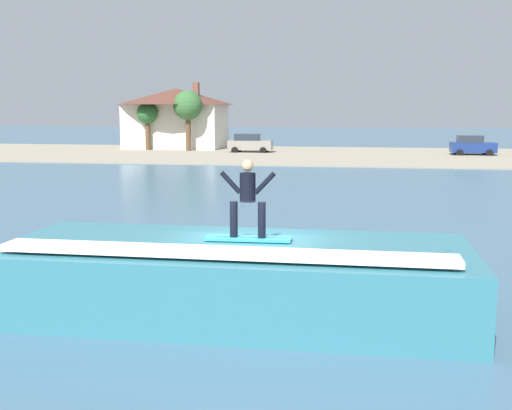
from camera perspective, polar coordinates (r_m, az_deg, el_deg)
The scene contains 10 objects.
ground_plane at distance 14.10m, azimuth -0.41°, elevation -9.23°, with size 260.00×260.00×0.00m, color #3F637B.
wave_crest at distance 13.64m, azimuth -1.91°, elevation -6.43°, with size 9.82×4.01×1.66m.
surfboard at distance 13.07m, azimuth -0.69°, elevation -3.01°, with size 1.77×0.48×0.06m.
surfer at distance 12.89m, azimuth -0.75°, elevation 0.94°, with size 1.14×0.32×1.59m.
shoreline_bank at distance 59.01m, azimuth 7.18°, elevation 4.43°, with size 120.00×22.82×0.10m.
car_near_shore at distance 61.75m, azimuth -0.57°, elevation 5.51°, with size 4.19×2.03×1.86m.
car_far_shore at distance 61.39m, azimuth 18.68°, elevation 5.04°, with size 3.94×2.24×1.86m.
house_with_chimney at distance 68.95m, azimuth -7.13°, elevation 8.11°, with size 12.30×12.30×6.90m.
tree_tall_bare at distance 63.93m, azimuth -6.09°, elevation 8.73°, with size 2.89×2.89×6.01m.
tree_short_bushy at distance 65.79m, azimuth -9.64°, elevation 7.92°, with size 2.12×2.12×4.86m.
Camera 1 is at (2.29, -13.22, 4.33)m, focal length 44.95 mm.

